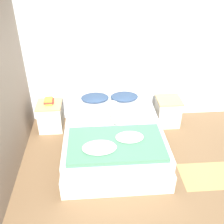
# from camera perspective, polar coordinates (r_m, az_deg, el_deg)

# --- Properties ---
(ground_plane) EXTENTS (16.00, 16.00, 0.00)m
(ground_plane) POSITION_cam_1_polar(r_m,az_deg,el_deg) (3.86, 1.01, -18.28)
(ground_plane) COLOR brown
(wall_back) EXTENTS (9.00, 0.06, 2.55)m
(wall_back) POSITION_cam_1_polar(r_m,az_deg,el_deg) (4.88, -1.14, 11.90)
(wall_back) COLOR silver
(wall_back) RESTS_ON ground_plane
(wall_side_left) EXTENTS (0.06, 3.10, 2.55)m
(wall_side_left) POSITION_cam_1_polar(r_m,az_deg,el_deg) (4.08, -22.08, 5.14)
(wall_side_left) COLOR gray
(wall_side_left) RESTS_ON ground_plane
(bed) EXTENTS (1.60, 2.01, 0.55)m
(bed) POSITION_cam_1_polar(r_m,az_deg,el_deg) (4.41, 0.20, -5.59)
(bed) COLOR silver
(bed) RESTS_ON ground_plane
(headboard) EXTENTS (1.68, 0.06, 1.12)m
(headboard) POSITION_cam_1_polar(r_m,az_deg,el_deg) (5.10, -0.70, 4.29)
(headboard) COLOR silver
(headboard) RESTS_ON ground_plane
(nightstand_left) EXTENTS (0.45, 0.46, 0.54)m
(nightstand_left) POSITION_cam_1_polar(r_m,az_deg,el_deg) (5.07, -13.21, -0.88)
(nightstand_left) COLOR silver
(nightstand_left) RESTS_ON ground_plane
(nightstand_right) EXTENTS (0.45, 0.46, 0.54)m
(nightstand_right) POSITION_cam_1_polar(r_m,az_deg,el_deg) (5.19, 11.99, 0.13)
(nightstand_right) COLOR silver
(nightstand_right) RESTS_ON ground_plane
(pillow_left) EXTENTS (0.51, 0.35, 0.12)m
(pillow_left) POSITION_cam_1_polar(r_m,az_deg,el_deg) (4.86, -3.73, 3.11)
(pillow_left) COLOR navy
(pillow_left) RESTS_ON bed
(pillow_right) EXTENTS (0.51, 0.35, 0.12)m
(pillow_right) POSITION_cam_1_polar(r_m,az_deg,el_deg) (4.89, 2.70, 3.35)
(pillow_right) COLOR navy
(pillow_right) RESTS_ON bed
(quilt) EXTENTS (1.37, 0.81, 0.12)m
(quilt) POSITION_cam_1_polar(r_m,az_deg,el_deg) (3.77, 0.70, -6.94)
(quilt) COLOR #4C8466
(quilt) RESTS_ON bed
(dog) EXTENTS (0.23, 0.74, 0.19)m
(dog) POSITION_cam_1_polar(r_m,az_deg,el_deg) (4.39, 0.59, 0.16)
(dog) COLOR silver
(dog) RESTS_ON bed
(book_stack) EXTENTS (0.18, 0.21, 0.09)m
(book_stack) POSITION_cam_1_polar(r_m,az_deg,el_deg) (4.93, -13.58, 2.33)
(book_stack) COLOR gold
(book_stack) RESTS_ON nightstand_left
(rug) EXTENTS (1.08, 0.57, 0.00)m
(rug) POSITION_cam_1_polar(r_m,az_deg,el_deg) (4.44, 21.57, -12.71)
(rug) COLOR tan
(rug) RESTS_ON ground_plane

